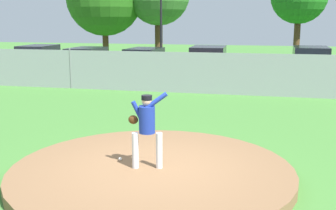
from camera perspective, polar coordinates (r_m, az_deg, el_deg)
name	(u,v)px	position (r m, az deg, el deg)	size (l,w,h in m)	color
ground_plane	(199,114)	(14.32, 4.21, -1.21)	(80.00, 80.00, 0.00)	#427A33
asphalt_strip	(224,80)	(22.62, 7.64, 3.43)	(44.00, 7.00, 0.01)	#2B2B2D
pitchers_mound	(152,172)	(8.64, -2.20, -9.06)	(5.74, 5.74, 0.22)	brown
pitcher_youth	(146,124)	(8.28, -2.95, -2.57)	(0.82, 0.32, 1.56)	silver
baseball	(120,159)	(8.99, -6.53, -7.33)	(0.07, 0.07, 0.07)	white
chainlink_fence	(214,74)	(18.07, 6.27, 4.28)	(33.44, 0.07, 1.88)	gray
parked_car_charcoal	(87,61)	(25.02, -10.99, 5.84)	(1.92, 4.72, 1.56)	#232328
parked_car_burgundy	(208,65)	(22.13, 5.49, 5.50)	(2.01, 4.50, 1.79)	maroon
parked_car_navy	(144,64)	(23.00, -3.23, 5.60)	(2.00, 4.48, 1.63)	#161E4C
parked_car_silver	(39,60)	(26.53, -17.16, 5.92)	(2.10, 4.73, 1.65)	#B7BABF
parked_car_teal	(310,65)	(22.94, 18.76, 5.17)	(1.96, 4.62, 1.79)	#146066
traffic_light_near	(161,10)	(27.19, -1.01, 12.81)	(0.28, 0.46, 5.57)	black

